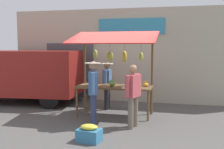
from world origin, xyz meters
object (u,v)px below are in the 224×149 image
Objects in this scene: market_stall at (115,64)px; shopper_with_shopping_bag at (133,92)px; shopper_in_grey_tee at (93,88)px; parked_van at (14,72)px; produce_crate_near at (89,134)px; vendor_with_sunhat at (107,82)px.

shopper_with_shopping_bag is at bearing 122.96° from market_stall.
parked_van is (3.68, -2.08, 0.14)m from shopper_in_grey_tee.
shopper_in_grey_tee is at bearing 145.36° from parked_van.
shopper_with_shopping_bag is at bearing 151.12° from parked_van.
shopper_with_shopping_bag is 1.04m from shopper_in_grey_tee.
parked_van is 8.34× the size of produce_crate_near.
vendor_with_sunhat is (0.44, -0.72, -0.65)m from market_stall.
market_stall is at bearing 27.88° from vendor_with_sunhat.
parked_van is 5.26m from produce_crate_near.
market_stall is 1.29m from shopper_in_grey_tee.
shopper_in_grey_tee is 3.05× the size of produce_crate_near.
vendor_with_sunhat is 0.95× the size of shopper_with_shopping_bag.
produce_crate_near is at bearing 178.50° from shopper_in_grey_tee.
shopper_in_grey_tee is 1.50m from produce_crate_near.
shopper_in_grey_tee is at bearing 74.28° from market_stall.
shopper_with_shopping_bag is (-1.17, 1.84, 0.03)m from vendor_with_sunhat.
vendor_with_sunhat is 3.18m from produce_crate_near.
shopper_in_grey_tee is (0.32, 1.12, -0.55)m from market_stall.
vendor_with_sunhat is at bearing -82.25° from produce_crate_near.
produce_crate_near is (-0.29, 1.23, -0.81)m from shopper_in_grey_tee.
parked_van reaches higher than produce_crate_near.
shopper_in_grey_tee is 0.37× the size of parked_van.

